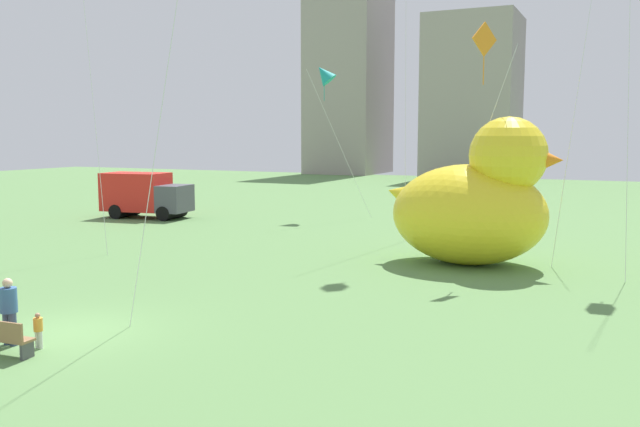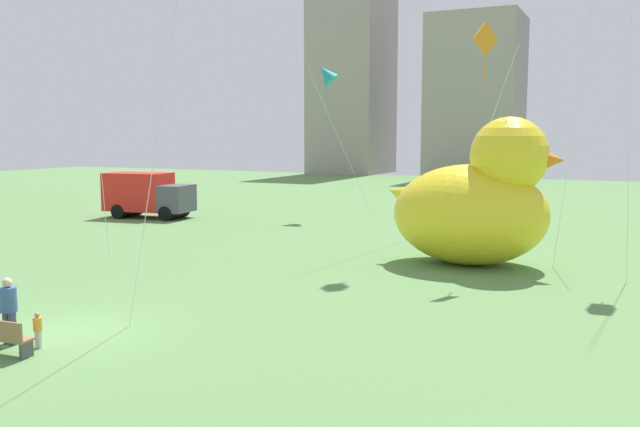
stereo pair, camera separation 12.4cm
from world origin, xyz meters
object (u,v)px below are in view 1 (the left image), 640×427
Objects in this scene: person_child at (38,329)px; kite_orange at (484,49)px; kite_teal at (324,74)px; box_truck at (145,195)px; giant_inflatable_duck at (475,202)px; person_adult at (9,308)px.

kite_orange reaches higher than person_child.
box_truck is at bearing -149.43° from kite_teal.
giant_inflatable_duck is (7.45, 15.24, 2.04)m from person_child.
person_child is at bearing 6.66° from person_adult.
person_child is 26.29m from box_truck.
giant_inflatable_duck is at bearing -44.96° from kite_teal.
box_truck is at bearing 124.14° from person_child.
kite_orange is (0.35, -0.85, 5.95)m from giant_inflatable_duck.
kite_teal is at bearing 98.29° from person_adult.
box_truck is at bearing 161.93° from kite_orange.
person_child is at bearing -118.44° from kite_orange.
box_truck is at bearing 122.43° from person_adult.
kite_teal is at bearing 133.93° from kite_orange.
person_adult is 25.89m from box_truck.
box_truck is 13.77m from kite_teal.
giant_inflatable_duck reaches higher than box_truck.
giant_inflatable_duck is at bearing 112.29° from kite_orange.
kite_teal is (-12.34, 12.33, 6.56)m from giant_inflatable_duck.
kite_teal is 18.30m from kite_orange.
kite_orange is (7.79, 14.39, 7.99)m from person_child.
giant_inflatable_duck is 0.73× the size of kite_teal.
person_child is at bearing -79.93° from kite_teal.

